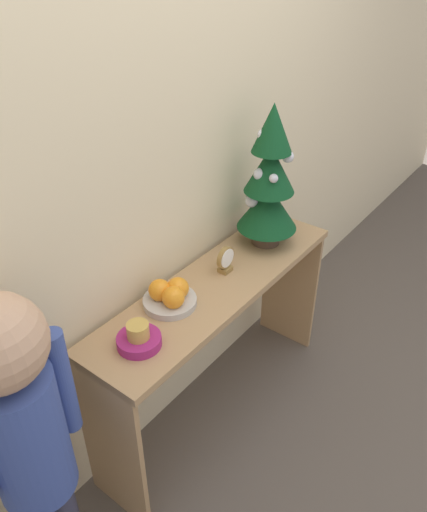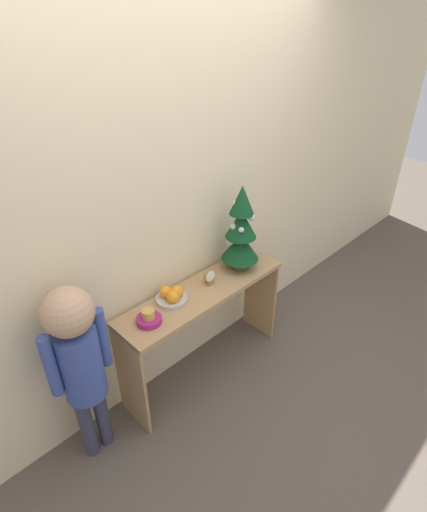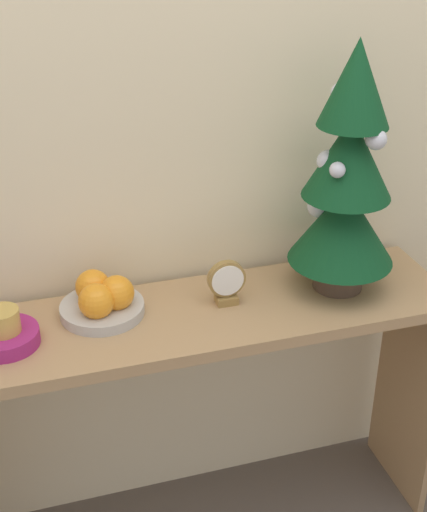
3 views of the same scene
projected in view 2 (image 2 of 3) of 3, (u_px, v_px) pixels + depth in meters
ground_plane at (220, 380)px, 2.86m from camera, size 12.00×12.00×0.00m
back_wall at (179, 204)px, 2.43m from camera, size 7.00×0.05×2.50m
console_table at (204, 309)px, 2.67m from camera, size 1.24×0.33×0.72m
mini_tree at (241, 231)px, 2.66m from camera, size 0.26×0.26×0.61m
fruit_bowl at (172, 296)px, 2.46m from camera, size 0.20×0.20×0.10m
singing_bowl at (149, 318)px, 2.30m from camera, size 0.15×0.15×0.09m
desk_clock at (209, 277)px, 2.61m from camera, size 0.09×0.04×0.11m
child_figure at (78, 354)px, 2.03m from camera, size 0.35×0.25×1.17m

